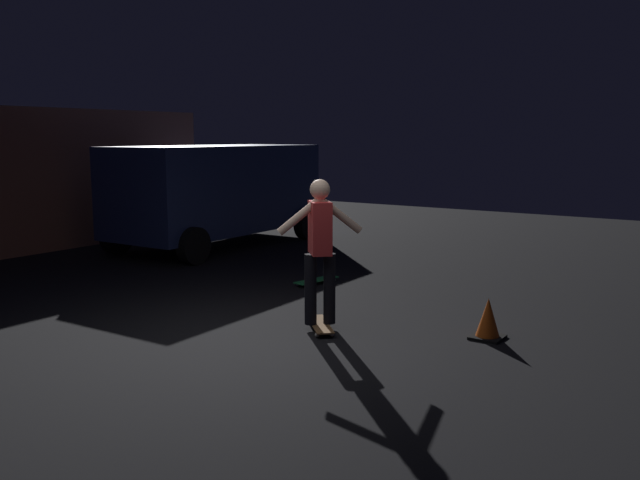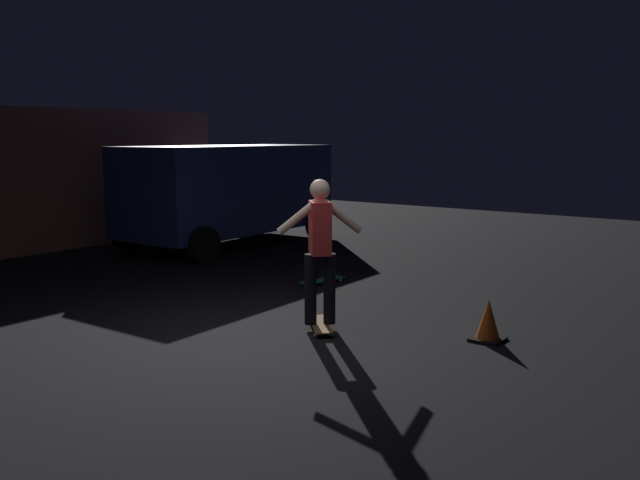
{
  "view_description": "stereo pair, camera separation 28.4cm",
  "coord_description": "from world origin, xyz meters",
  "px_view_note": "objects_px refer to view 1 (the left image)",
  "views": [
    {
      "loc": [
        -5.31,
        -4.48,
        2.22
      ],
      "look_at": [
        0.93,
        -0.25,
        1.05
      ],
      "focal_mm": 37.68,
      "sensor_mm": 36.0,
      "label": 1
    },
    {
      "loc": [
        -5.14,
        -4.71,
        2.22
      ],
      "look_at": [
        0.93,
        -0.25,
        1.05
      ],
      "focal_mm": 37.68,
      "sensor_mm": 36.0,
      "label": 2
    }
  ],
  "objects_px": {
    "parked_van": "(217,189)",
    "skater": "(320,241)",
    "skateboard_ridden": "(320,325)",
    "skateboard_spare": "(317,280)",
    "traffic_cone": "(488,320)"
  },
  "relations": [
    {
      "from": "skateboard_ridden",
      "to": "traffic_cone",
      "type": "bearing_deg",
      "value": -66.73
    },
    {
      "from": "skater",
      "to": "traffic_cone",
      "type": "distance_m",
      "value": 2.06
    },
    {
      "from": "skateboard_spare",
      "to": "traffic_cone",
      "type": "distance_m",
      "value": 3.37
    },
    {
      "from": "skater",
      "to": "parked_van",
      "type": "bearing_deg",
      "value": 53.2
    },
    {
      "from": "parked_van",
      "to": "skateboard_spare",
      "type": "height_order",
      "value": "parked_van"
    },
    {
      "from": "skateboard_spare",
      "to": "skater",
      "type": "distance_m",
      "value": 2.61
    },
    {
      "from": "parked_van",
      "to": "skater",
      "type": "xyz_separation_m",
      "value": [
        -3.8,
        -5.08,
        -0.12
      ]
    },
    {
      "from": "traffic_cone",
      "to": "skater",
      "type": "bearing_deg",
      "value": 113.27
    },
    {
      "from": "skateboard_ridden",
      "to": "parked_van",
      "type": "bearing_deg",
      "value": 53.2
    },
    {
      "from": "skateboard_ridden",
      "to": "skateboard_spare",
      "type": "distance_m",
      "value": 2.42
    },
    {
      "from": "parked_van",
      "to": "traffic_cone",
      "type": "distance_m",
      "value": 7.53
    },
    {
      "from": "skateboard_ridden",
      "to": "skater",
      "type": "bearing_deg",
      "value": 180.0
    },
    {
      "from": "skater",
      "to": "traffic_cone",
      "type": "height_order",
      "value": "skater"
    },
    {
      "from": "parked_van",
      "to": "skateboard_ridden",
      "type": "bearing_deg",
      "value": -126.8
    },
    {
      "from": "parked_van",
      "to": "skateboard_spare",
      "type": "bearing_deg",
      "value": -116.37
    }
  ]
}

